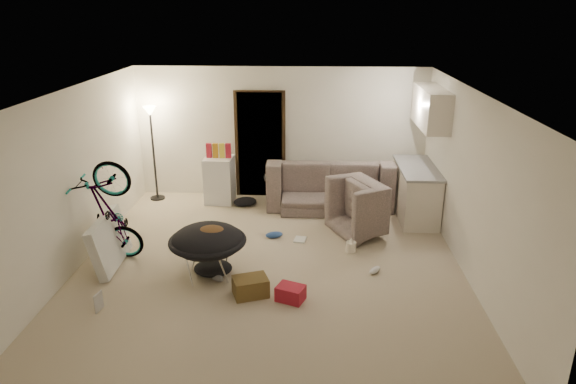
{
  "coord_description": "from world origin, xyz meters",
  "views": [
    {
      "loc": [
        0.56,
        -6.59,
        3.56
      ],
      "look_at": [
        0.24,
        0.6,
        0.93
      ],
      "focal_mm": 32.0,
      "sensor_mm": 36.0,
      "label": 1
    }
  ],
  "objects_px": {
    "saucer_chair": "(208,247)",
    "drink_case_b": "(291,293)",
    "sofa": "(329,188)",
    "kitchen_counter": "(415,193)",
    "bicycle": "(112,234)",
    "juicer": "(351,246)",
    "armchair": "(374,211)",
    "drink_case_a": "(251,287)",
    "mini_fridge": "(220,180)",
    "tv_box": "(109,242)",
    "floor_lamp": "(152,133)"
  },
  "relations": [
    {
      "from": "saucer_chair",
      "to": "juicer",
      "type": "xyz_separation_m",
      "value": [
        2.02,
        0.85,
        -0.35
      ]
    },
    {
      "from": "bicycle",
      "to": "juicer",
      "type": "distance_m",
      "value": 3.55
    },
    {
      "from": "floor_lamp",
      "to": "drink_case_b",
      "type": "bearing_deg",
      "value": -52.28
    },
    {
      "from": "bicycle",
      "to": "juicer",
      "type": "bearing_deg",
      "value": -79.52
    },
    {
      "from": "floor_lamp",
      "to": "mini_fridge",
      "type": "relative_size",
      "value": 2.06
    },
    {
      "from": "bicycle",
      "to": "drink_case_b",
      "type": "distance_m",
      "value": 2.83
    },
    {
      "from": "mini_fridge",
      "to": "saucer_chair",
      "type": "height_order",
      "value": "mini_fridge"
    },
    {
      "from": "tv_box",
      "to": "drink_case_b",
      "type": "height_order",
      "value": "tv_box"
    },
    {
      "from": "mini_fridge",
      "to": "juicer",
      "type": "distance_m",
      "value": 3.13
    },
    {
      "from": "drink_case_a",
      "to": "mini_fridge",
      "type": "bearing_deg",
      "value": 86.1
    },
    {
      "from": "sofa",
      "to": "bicycle",
      "type": "distance_m",
      "value": 4.0
    },
    {
      "from": "bicycle",
      "to": "sofa",
      "type": "bearing_deg",
      "value": -50.38
    },
    {
      "from": "bicycle",
      "to": "drink_case_a",
      "type": "height_order",
      "value": "bicycle"
    },
    {
      "from": "tv_box",
      "to": "drink_case_a",
      "type": "distance_m",
      "value": 2.26
    },
    {
      "from": "saucer_chair",
      "to": "juicer",
      "type": "relative_size",
      "value": 4.64
    },
    {
      "from": "armchair",
      "to": "saucer_chair",
      "type": "height_order",
      "value": "saucer_chair"
    },
    {
      "from": "sofa",
      "to": "drink_case_a",
      "type": "distance_m",
      "value": 3.44
    },
    {
      "from": "saucer_chair",
      "to": "sofa",
      "type": "bearing_deg",
      "value": 57.87
    },
    {
      "from": "juicer",
      "to": "saucer_chair",
      "type": "bearing_deg",
      "value": -157.24
    },
    {
      "from": "saucer_chair",
      "to": "juicer",
      "type": "bearing_deg",
      "value": 22.76
    },
    {
      "from": "mini_fridge",
      "to": "juicer",
      "type": "relative_size",
      "value": 3.86
    },
    {
      "from": "kitchen_counter",
      "to": "bicycle",
      "type": "relative_size",
      "value": 0.94
    },
    {
      "from": "bicycle",
      "to": "saucer_chair",
      "type": "distance_m",
      "value": 1.54
    },
    {
      "from": "floor_lamp",
      "to": "sofa",
      "type": "relative_size",
      "value": 0.79
    },
    {
      "from": "kitchen_counter",
      "to": "drink_case_b",
      "type": "bearing_deg",
      "value": -125.87
    },
    {
      "from": "saucer_chair",
      "to": "juicer",
      "type": "distance_m",
      "value": 2.22
    },
    {
      "from": "sofa",
      "to": "drink_case_a",
      "type": "bearing_deg",
      "value": 70.33
    },
    {
      "from": "drink_case_b",
      "to": "saucer_chair",
      "type": "bearing_deg",
      "value": 176.08
    },
    {
      "from": "drink_case_b",
      "to": "tv_box",
      "type": "bearing_deg",
      "value": -175.66
    },
    {
      "from": "tv_box",
      "to": "mini_fridge",
      "type": "bearing_deg",
      "value": 64.05
    },
    {
      "from": "floor_lamp",
      "to": "tv_box",
      "type": "height_order",
      "value": "floor_lamp"
    },
    {
      "from": "mini_fridge",
      "to": "drink_case_b",
      "type": "bearing_deg",
      "value": -63.93
    },
    {
      "from": "kitchen_counter",
      "to": "tv_box",
      "type": "distance_m",
      "value": 5.15
    },
    {
      "from": "mini_fridge",
      "to": "tv_box",
      "type": "bearing_deg",
      "value": -111.23
    },
    {
      "from": "floor_lamp",
      "to": "drink_case_b",
      "type": "xyz_separation_m",
      "value": [
        2.74,
        -3.54,
        -1.21
      ]
    },
    {
      "from": "sofa",
      "to": "juicer",
      "type": "xyz_separation_m",
      "value": [
        0.28,
        -1.93,
        -0.24
      ]
    },
    {
      "from": "tv_box",
      "to": "juicer",
      "type": "xyz_separation_m",
      "value": [
        3.51,
        0.57,
        -0.27
      ]
    },
    {
      "from": "sofa",
      "to": "drink_case_a",
      "type": "height_order",
      "value": "sofa"
    },
    {
      "from": "sofa",
      "to": "juicer",
      "type": "relative_size",
      "value": 10.1
    },
    {
      "from": "kitchen_counter",
      "to": "sofa",
      "type": "height_order",
      "value": "kitchen_counter"
    },
    {
      "from": "armchair",
      "to": "saucer_chair",
      "type": "distance_m",
      "value": 2.97
    },
    {
      "from": "bicycle",
      "to": "saucer_chair",
      "type": "xyz_separation_m",
      "value": [
        1.49,
        -0.41,
        0.03
      ]
    },
    {
      "from": "saucer_chair",
      "to": "drink_case_b",
      "type": "distance_m",
      "value": 1.33
    },
    {
      "from": "juicer",
      "to": "drink_case_b",
      "type": "bearing_deg",
      "value": -121.6
    },
    {
      "from": "mini_fridge",
      "to": "juicer",
      "type": "height_order",
      "value": "mini_fridge"
    },
    {
      "from": "bicycle",
      "to": "saucer_chair",
      "type": "bearing_deg",
      "value": -102.15
    },
    {
      "from": "floor_lamp",
      "to": "drink_case_b",
      "type": "distance_m",
      "value": 4.64
    },
    {
      "from": "sofa",
      "to": "kitchen_counter",
      "type": "bearing_deg",
      "value": 162.58
    },
    {
      "from": "armchair",
      "to": "juicer",
      "type": "distance_m",
      "value": 0.97
    },
    {
      "from": "sofa",
      "to": "tv_box",
      "type": "height_order",
      "value": "tv_box"
    }
  ]
}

